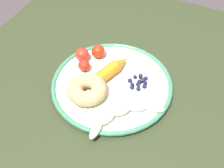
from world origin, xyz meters
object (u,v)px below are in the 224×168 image
(donut, at_px, (87,90))
(tomato_far, at_px, (98,51))
(tomato_near, at_px, (82,55))
(dining_table, at_px, (122,109))
(plate, at_px, (112,85))
(banana, at_px, (123,113))
(tomato_mid, at_px, (84,65))
(blueberry_pile, at_px, (139,82))
(carrot_orange, at_px, (113,69))

(donut, xyz_separation_m, tomato_far, (-0.04, 0.14, -0.00))
(donut, bearing_deg, tomato_near, 124.10)
(dining_table, bearing_deg, tomato_far, 148.55)
(dining_table, relative_size, tomato_near, 23.71)
(plate, xyz_separation_m, banana, (0.07, -0.08, 0.02))
(tomato_mid, bearing_deg, banana, -32.56)
(donut, bearing_deg, plate, 55.71)
(dining_table, bearing_deg, blueberry_pile, 22.09)
(blueberry_pile, relative_size, tomato_mid, 1.80)
(donut, relative_size, blueberry_pile, 1.71)
(plate, bearing_deg, carrot_orange, 112.84)
(dining_table, relative_size, carrot_orange, 7.44)
(dining_table, xyz_separation_m, tomato_near, (-0.14, 0.03, 0.13))
(donut, xyz_separation_m, blueberry_pile, (0.10, 0.09, -0.01))
(tomato_far, bearing_deg, blueberry_pile, -18.53)
(donut, relative_size, tomato_far, 2.62)
(plate, height_order, blueberry_pile, blueberry_pile)
(banana, xyz_separation_m, carrot_orange, (-0.08, 0.12, 0.00))
(tomato_near, bearing_deg, tomato_far, 41.77)
(tomato_near, bearing_deg, plate, -23.14)
(tomato_near, bearing_deg, dining_table, -13.48)
(blueberry_pile, bearing_deg, dining_table, -157.91)
(dining_table, bearing_deg, banana, -66.56)
(banana, xyz_separation_m, tomato_far, (-0.15, 0.16, 0.01))
(tomato_near, relative_size, tomato_mid, 1.17)
(donut, bearing_deg, blueberry_pile, 41.34)
(donut, height_order, tomato_mid, donut)
(tomato_mid, bearing_deg, tomato_far, 80.33)
(plate, relative_size, blueberry_pile, 5.39)
(carrot_orange, bearing_deg, donut, -105.01)
(plate, distance_m, tomato_near, 0.12)
(dining_table, bearing_deg, tomato_mid, 179.04)
(carrot_orange, relative_size, tomato_far, 3.17)
(carrot_orange, bearing_deg, dining_table, -27.27)
(blueberry_pile, bearing_deg, tomato_far, 161.47)
(tomato_near, distance_m, tomato_far, 0.05)
(dining_table, distance_m, banana, 0.16)
(dining_table, height_order, tomato_near, tomato_near)
(plate, xyz_separation_m, donut, (-0.04, -0.06, 0.02))
(blueberry_pile, xyz_separation_m, tomato_far, (-0.14, 0.05, 0.01))
(tomato_mid, bearing_deg, tomato_near, 127.15)
(dining_table, distance_m, tomato_near, 0.19)
(blueberry_pile, bearing_deg, carrot_orange, 176.74)
(plate, distance_m, blueberry_pile, 0.07)
(banana, xyz_separation_m, tomato_mid, (-0.16, 0.10, 0.00))
(carrot_orange, relative_size, tomato_mid, 3.74)
(tomato_near, distance_m, tomato_mid, 0.04)
(donut, relative_size, tomato_near, 2.63)
(tomato_near, height_order, tomato_mid, tomato_near)
(banana, xyz_separation_m, blueberry_pile, (-0.00, 0.11, -0.01))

